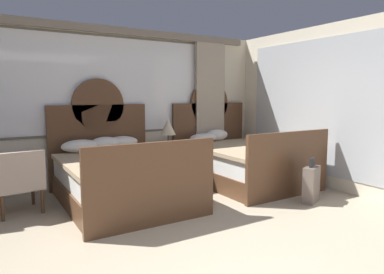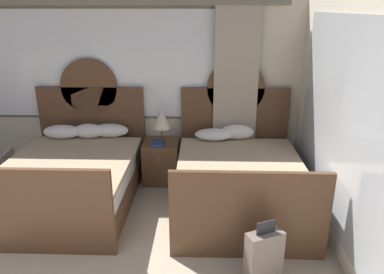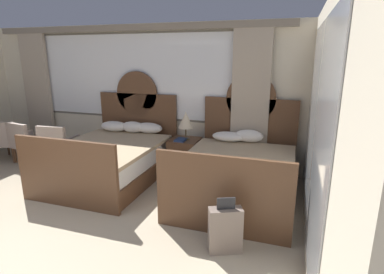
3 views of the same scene
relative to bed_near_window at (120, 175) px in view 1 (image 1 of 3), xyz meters
The scene contains 9 objects.
wall_back_window 1.52m from the bed_near_window, 95.51° to the left, with size 6.64×0.22×2.70m.
wall_right_mirror 3.59m from the bed_near_window, 20.11° to the right, with size 0.08×4.60×2.70m.
bed_near_window is the anchor object (origin of this frame).
bed_near_mirror 2.24m from the bed_near_window, ahead, with size 1.66×2.21×1.82m.
nightstand_between_beds 1.31m from the bed_near_window, 31.24° to the left, with size 0.53×0.55×0.63m.
table_lamp_on_nightstand 1.46m from the bed_near_window, 31.07° to the left, with size 0.27×0.27×0.51m.
book_on_nightstand 1.25m from the bed_near_window, 27.93° to the left, with size 0.18×0.26×0.03m.
armchair_by_window_left 1.33m from the bed_near_window, behind, with size 0.64×0.64×0.85m.
suitcase_on_floor 2.78m from the bed_near_window, 31.75° to the right, with size 0.40×0.29×0.65m.
Camera 1 is at (-1.55, -1.83, 1.55)m, focal length 32.37 mm.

